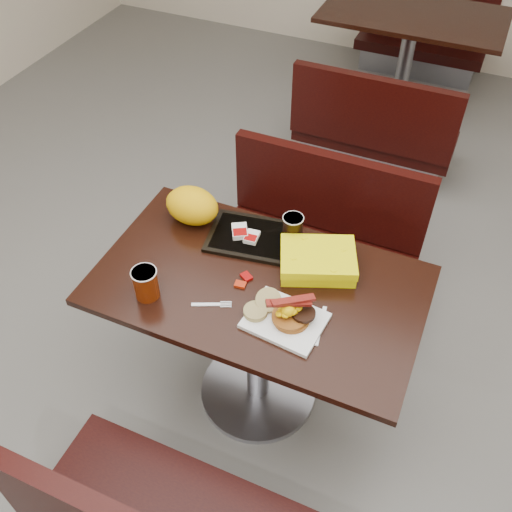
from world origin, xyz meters
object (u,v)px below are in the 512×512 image
at_px(hashbrown_sleeve_left, 240,231).
at_px(clamshell, 318,261).
at_px(coffee_cup_far, 293,228).
at_px(table_far, 404,66).
at_px(platter, 285,321).
at_px(bench_far_n, 424,29).
at_px(table_near, 258,343).
at_px(pancake_stack, 291,317).
at_px(bench_near_s, 176,502).
at_px(tray, 253,237).
at_px(coffee_cup_near, 146,284).
at_px(bench_far_s, 378,117).
at_px(fork, 206,304).
at_px(paper_bag, 192,206).
at_px(hashbrown_sleeve_right, 252,237).
at_px(knife, 321,326).
at_px(bench_near_n, 314,238).

xyz_separation_m(hashbrown_sleeve_left, clamshell, (0.34, -0.04, 0.01)).
distance_m(coffee_cup_far, clamshell, 0.17).
height_order(table_far, platter, platter).
distance_m(bench_far_n, clamshell, 3.18).
xyz_separation_m(table_near, pancake_stack, (0.17, -0.13, 0.40)).
xyz_separation_m(bench_near_s, tray, (-0.11, 0.90, 0.40)).
xyz_separation_m(coffee_cup_near, tray, (0.23, 0.42, -0.05)).
distance_m(bench_far_n, coffee_cup_far, 3.08).
xyz_separation_m(bench_near_s, bench_far_n, (0.00, 4.00, 0.00)).
bearing_deg(bench_near_s, bench_far_s, 90.00).
bearing_deg(pancake_stack, platter, -164.86).
height_order(bench_near_s, tray, tray).
relative_size(fork, coffee_cup_far, 1.35).
bearing_deg(table_far, bench_near_s, -90.00).
distance_m(platter, paper_bag, 0.64).
bearing_deg(hashbrown_sleeve_right, hashbrown_sleeve_left, 164.42).
bearing_deg(table_far, knife, -84.24).
xyz_separation_m(platter, paper_bag, (-0.53, 0.34, 0.07)).
bearing_deg(tray, bench_far_s, 77.12).
bearing_deg(table_far, clamshell, -86.00).
xyz_separation_m(table_near, platter, (0.15, -0.13, 0.38)).
relative_size(knife, clamshell, 0.62).
bearing_deg(clamshell, hashbrown_sleeve_left, 151.58).
xyz_separation_m(hashbrown_sleeve_left, hashbrown_sleeve_right, (0.06, -0.01, -0.00)).
relative_size(table_near, knife, 6.99).
bearing_deg(paper_bag, tray, -1.16).
relative_size(bench_far_n, pancake_stack, 7.98).
height_order(pancake_stack, clamshell, clamshell).
distance_m(pancake_stack, fork, 0.31).
bearing_deg(bench_far_n, tray, -92.10).
bearing_deg(pancake_stack, clamshell, 90.77).
height_order(table_far, tray, tray).
bearing_deg(platter, coffee_cup_near, -164.88).
relative_size(bench_far_s, bench_far_n, 1.00).
bearing_deg(coffee_cup_far, tray, -160.96).
bearing_deg(bench_near_s, knife, 65.66).
distance_m(table_far, fork, 2.80).
height_order(pancake_stack, paper_bag, paper_bag).
xyz_separation_m(hashbrown_sleeve_right, clamshell, (0.28, -0.03, 0.01)).
xyz_separation_m(bench_far_n, knife, (0.27, -3.40, 0.39)).
bearing_deg(pancake_stack, bench_near_n, 101.95).
distance_m(table_far, coffee_cup_near, 2.87).
bearing_deg(bench_near_n, knife, -71.16).
height_order(bench_near_n, fork, fork).
bearing_deg(table_near, bench_near_s, -90.00).
relative_size(bench_near_n, pancake_stack, 7.98).
distance_m(coffee_cup_near, clamshell, 0.63).
bearing_deg(knife, coffee_cup_far, -154.29).
height_order(bench_far_n, pancake_stack, pancake_stack).
distance_m(bench_far_n, pancake_stack, 3.45).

